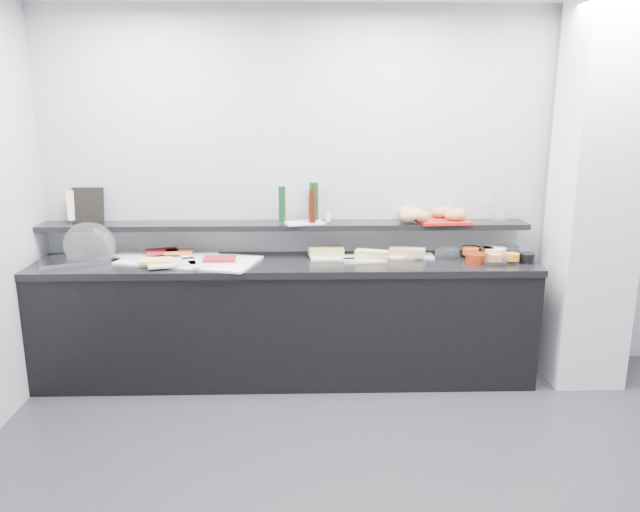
{
  "coord_description": "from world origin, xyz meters",
  "views": [
    {
      "loc": [
        -0.56,
        -2.67,
        2.03
      ],
      "look_at": [
        -0.45,
        1.45,
        1.0
      ],
      "focal_mm": 35.0,
      "sensor_mm": 36.0,
      "label": 1
    }
  ],
  "objects_px": {
    "cloche_base": "(75,261)",
    "condiment_tray": "(304,223)",
    "sandwich_plate_mid": "(365,260)",
    "bread_tray": "(444,221)",
    "framed_print": "(88,205)",
    "carafe": "(501,203)"
  },
  "relations": [
    {
      "from": "sandwich_plate_mid",
      "to": "condiment_tray",
      "type": "xyz_separation_m",
      "value": [
        -0.44,
        0.16,
        0.25
      ]
    },
    {
      "from": "condiment_tray",
      "to": "bread_tray",
      "type": "xyz_separation_m",
      "value": [
        1.04,
        0.01,
        0.0
      ]
    },
    {
      "from": "cloche_base",
      "to": "sandwich_plate_mid",
      "type": "height_order",
      "value": "cloche_base"
    },
    {
      "from": "cloche_base",
      "to": "condiment_tray",
      "type": "height_order",
      "value": "condiment_tray"
    },
    {
      "from": "cloche_base",
      "to": "framed_print",
      "type": "xyz_separation_m",
      "value": [
        0.04,
        0.25,
        0.36
      ]
    },
    {
      "from": "bread_tray",
      "to": "carafe",
      "type": "distance_m",
      "value": 0.44
    },
    {
      "from": "bread_tray",
      "to": "carafe",
      "type": "bearing_deg",
      "value": -6.88
    },
    {
      "from": "bread_tray",
      "to": "cloche_base",
      "type": "bearing_deg",
      "value": 179.33
    },
    {
      "from": "cloche_base",
      "to": "bread_tray",
      "type": "bearing_deg",
      "value": -17.24
    },
    {
      "from": "condiment_tray",
      "to": "carafe",
      "type": "distance_m",
      "value": 1.46
    },
    {
      "from": "bread_tray",
      "to": "carafe",
      "type": "relative_size",
      "value": 1.24
    },
    {
      "from": "sandwich_plate_mid",
      "to": "bread_tray",
      "type": "distance_m",
      "value": 0.68
    },
    {
      "from": "cloche_base",
      "to": "bread_tray",
      "type": "distance_m",
      "value": 2.69
    },
    {
      "from": "bread_tray",
      "to": "framed_print",
      "type": "bearing_deg",
      "value": 173.93
    },
    {
      "from": "cloche_base",
      "to": "carafe",
      "type": "height_order",
      "value": "carafe"
    },
    {
      "from": "cloche_base",
      "to": "condiment_tray",
      "type": "distance_m",
      "value": 1.66
    },
    {
      "from": "cloche_base",
      "to": "bread_tray",
      "type": "height_order",
      "value": "bread_tray"
    },
    {
      "from": "framed_print",
      "to": "cloche_base",
      "type": "bearing_deg",
      "value": -99.18
    },
    {
      "from": "sandwich_plate_mid",
      "to": "carafe",
      "type": "bearing_deg",
      "value": 2.98
    },
    {
      "from": "sandwich_plate_mid",
      "to": "condiment_tray",
      "type": "relative_size",
      "value": 1.08
    },
    {
      "from": "framed_print",
      "to": "condiment_tray",
      "type": "xyz_separation_m",
      "value": [
        1.6,
        -0.08,
        -0.12
      ]
    },
    {
      "from": "carafe",
      "to": "sandwich_plate_mid",
      "type": "bearing_deg",
      "value": -171.33
    }
  ]
}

